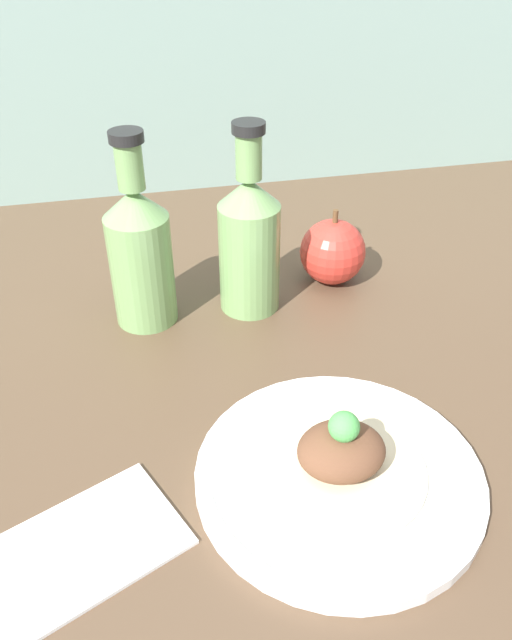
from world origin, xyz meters
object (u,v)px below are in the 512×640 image
object	(u,v)px
cider_bottle_left	(140,252)
cider_bottle_right	(249,240)
plated_food	(337,455)
plate	(335,474)
apple	(333,252)

from	to	relation	value
cider_bottle_left	cider_bottle_right	distance (cm)	13.35
plated_food	plate	bearing A→B (deg)	0.00
plated_food	cider_bottle_right	size ratio (longest dim) A/B	0.66
plated_food	cider_bottle_left	distance (cm)	34.54
plated_food	apple	bearing A→B (deg)	72.29
apple	cider_bottle_right	bearing A→B (deg)	-163.94
cider_bottle_right	apple	distance (cm)	13.79
plate	apple	xyz separation A→B (cm)	(10.91, 34.18, 3.61)
cider_bottle_left	apple	size ratio (longest dim) A/B	2.26
cider_bottle_right	cider_bottle_left	bearing A→B (deg)	180.00
plated_food	apple	size ratio (longest dim) A/B	1.50
plate	apple	size ratio (longest dim) A/B	2.50
cider_bottle_right	apple	size ratio (longest dim) A/B	2.26
cider_bottle_left	apple	distance (cm)	26.42
plated_food	cider_bottle_right	distance (cm)	31.25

